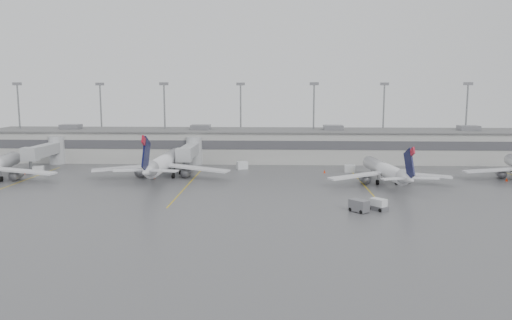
{
  "coord_description": "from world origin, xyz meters",
  "views": [
    {
      "loc": [
        -0.04,
        -73.36,
        19.12
      ],
      "look_at": [
        -3.93,
        24.0,
        5.0
      ],
      "focal_mm": 35.0,
      "sensor_mm": 36.0,
      "label": 1
    }
  ],
  "objects": [
    {
      "name": "jet_mid_right",
      "position": [
        22.12,
        25.78,
        2.82
      ],
      "size": [
        24.82,
        27.98,
        9.07
      ],
      "rotation": [
        0.0,
        0.0,
        0.12
      ],
      "color": "white",
      "rests_on": "ground"
    },
    {
      "name": "cone_d",
      "position": [
        47.72,
        29.93,
        0.39
      ],
      "size": [
        0.49,
        0.49,
        0.77
      ],
      "primitive_type": "cone",
      "color": "#F23105",
      "rests_on": "ground"
    },
    {
      "name": "light_masts",
      "position": [
        0.0,
        63.75,
        12.03
      ],
      "size": [
        142.4,
        8.0,
        20.6
      ],
      "color": "gray",
      "rests_on": "ground"
    },
    {
      "name": "jet_mid_left",
      "position": [
        -24.14,
        31.08,
        3.3
      ],
      "size": [
        29.3,
        32.81,
        10.62
      ],
      "rotation": [
        0.0,
        0.0,
        -0.0
      ],
      "color": "white",
      "rests_on": "ground"
    },
    {
      "name": "baggage_tug",
      "position": [
        16.16,
        4.06,
        0.72
      ],
      "size": [
        3.19,
        3.3,
        1.84
      ],
      "rotation": [
        0.0,
        0.0,
        0.72
      ],
      "color": "silver",
      "rests_on": "ground"
    },
    {
      "name": "cone_a",
      "position": [
        -56.39,
        34.94,
        0.32
      ],
      "size": [
        0.4,
        0.4,
        0.64
      ],
      "primitive_type": "cone",
      "color": "#F23105",
      "rests_on": "ground"
    },
    {
      "name": "gse_uld_a",
      "position": [
        -53.61,
        35.6,
        0.82
      ],
      "size": [
        2.64,
        2.12,
        1.63
      ],
      "primitive_type": "cube",
      "rotation": [
        0.0,
        0.0,
        0.28
      ],
      "color": "silver",
      "rests_on": "ground"
    },
    {
      "name": "cone_c",
      "position": [
        11.04,
        38.6,
        0.37
      ],
      "size": [
        0.46,
        0.46,
        0.73
      ],
      "primitive_type": "cone",
      "color": "#F23105",
      "rests_on": "ground"
    },
    {
      "name": "terminal",
      "position": [
        -0.01,
        57.98,
        4.17
      ],
      "size": [
        152.0,
        17.0,
        9.45
      ],
      "color": "#A5A5A0",
      "rests_on": "ground"
    },
    {
      "name": "gse_uld_b",
      "position": [
        -8.02,
        43.51,
        0.88
      ],
      "size": [
        2.94,
        2.49,
        1.77
      ],
      "primitive_type": "cube",
      "rotation": [
        0.0,
        0.0,
        0.39
      ],
      "color": "silver",
      "rests_on": "ground"
    },
    {
      "name": "stand_markings",
      "position": [
        -0.0,
        24.0,
        0.01
      ],
      "size": [
        105.25,
        40.0,
        0.01
      ],
      "color": "gold",
      "rests_on": "ground"
    },
    {
      "name": "gse_uld_c",
      "position": [
        16.92,
        39.84,
        0.83
      ],
      "size": [
        2.5,
        1.81,
        1.66
      ],
      "primitive_type": "cube",
      "rotation": [
        0.0,
        0.0,
        -0.11
      ],
      "color": "silver",
      "rests_on": "ground"
    },
    {
      "name": "gse_loader",
      "position": [
        -27.44,
        45.0,
        1.11
      ],
      "size": [
        3.39,
        4.12,
        2.22
      ],
      "primitive_type": "cube",
      "rotation": [
        0.0,
        0.0,
        -0.38
      ],
      "color": "slate",
      "rests_on": "ground"
    },
    {
      "name": "ground",
      "position": [
        0.0,
        0.0,
        0.0
      ],
      "size": [
        260.0,
        260.0,
        0.0
      ],
      "primitive_type": "plane",
      "color": "#4F4F51",
      "rests_on": "ground"
    },
    {
      "name": "jet_bridge_left",
      "position": [
        -55.5,
        45.72,
        3.87
      ],
      "size": [
        4.0,
        17.2,
        7.0
      ],
      "color": "#A6A8AB",
      "rests_on": "ground"
    },
    {
      "name": "cone_b",
      "position": [
        -25.91,
        30.38,
        0.32
      ],
      "size": [
        0.41,
        0.41,
        0.64
      ],
      "primitive_type": "cone",
      "color": "#F23105",
      "rests_on": "ground"
    },
    {
      "name": "jet_bridge_right",
      "position": [
        -20.5,
        45.72,
        3.87
      ],
      "size": [
        4.0,
        17.2,
        7.0
      ],
      "color": "#A6A8AB",
      "rests_on": "ground"
    },
    {
      "name": "baggage_cart",
      "position": [
        12.96,
        2.86,
        1.0
      ],
      "size": [
        3.24,
        3.36,
        1.91
      ],
      "rotation": [
        0.0,
        0.0,
        0.72
      ],
      "color": "slate",
      "rests_on": "ground"
    }
  ]
}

